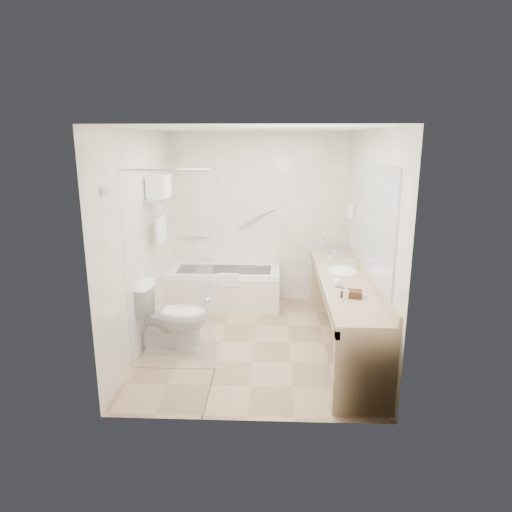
{
  "coord_description": "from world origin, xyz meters",
  "views": [
    {
      "loc": [
        0.22,
        -5.1,
        2.39
      ],
      "look_at": [
        0.0,
        0.3,
        1.0
      ],
      "focal_mm": 32.0,
      "sensor_mm": 36.0,
      "label": 1
    }
  ],
  "objects_px": {
    "amenity_basket": "(351,294)",
    "bathtub": "(225,287)",
    "vanity_counter": "(344,297)",
    "toilet": "(172,317)",
    "water_bottle_left": "(329,261)"
  },
  "relations": [
    {
      "from": "vanity_counter",
      "to": "water_bottle_left",
      "type": "height_order",
      "value": "water_bottle_left"
    },
    {
      "from": "amenity_basket",
      "to": "water_bottle_left",
      "type": "bearing_deg",
      "value": 95.95
    },
    {
      "from": "toilet",
      "to": "water_bottle_left",
      "type": "distance_m",
      "value": 1.99
    },
    {
      "from": "toilet",
      "to": "amenity_basket",
      "type": "relative_size",
      "value": 4.01
    },
    {
      "from": "bathtub",
      "to": "water_bottle_left",
      "type": "relative_size",
      "value": 7.63
    },
    {
      "from": "amenity_basket",
      "to": "bathtub",
      "type": "bearing_deg",
      "value": 127.4
    },
    {
      "from": "water_bottle_left",
      "to": "toilet",
      "type": "bearing_deg",
      "value": -164.31
    },
    {
      "from": "toilet",
      "to": "bathtub",
      "type": "bearing_deg",
      "value": -19.07
    },
    {
      "from": "vanity_counter",
      "to": "toilet",
      "type": "bearing_deg",
      "value": -177.8
    },
    {
      "from": "water_bottle_left",
      "to": "vanity_counter",
      "type": "bearing_deg",
      "value": -73.78
    },
    {
      "from": "vanity_counter",
      "to": "toilet",
      "type": "xyz_separation_m",
      "value": [
        -1.97,
        -0.08,
        -0.24
      ]
    },
    {
      "from": "bathtub",
      "to": "water_bottle_left",
      "type": "bearing_deg",
      "value": -34.16
    },
    {
      "from": "bathtub",
      "to": "amenity_basket",
      "type": "xyz_separation_m",
      "value": [
        1.5,
        -1.96,
        0.61
      ]
    },
    {
      "from": "bathtub",
      "to": "vanity_counter",
      "type": "relative_size",
      "value": 0.59
    },
    {
      "from": "toilet",
      "to": "water_bottle_left",
      "type": "xyz_separation_m",
      "value": [
        1.85,
        0.52,
        0.54
      ]
    }
  ]
}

